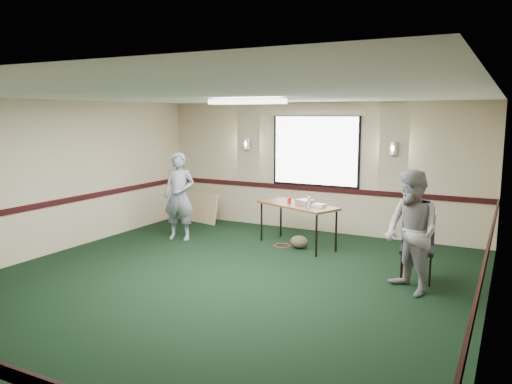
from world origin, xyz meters
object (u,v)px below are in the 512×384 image
at_px(conference_chair, 418,242).
at_px(person_left, 179,196).
at_px(person_right, 412,232).
at_px(folding_table, 297,207).
at_px(projector, 305,202).

distance_m(conference_chair, person_left, 4.61).
bearing_deg(person_left, conference_chair, -18.65).
relative_size(person_left, person_right, 1.01).
bearing_deg(person_right, person_left, -148.96).
relative_size(folding_table, person_right, 1.01).
xyz_separation_m(projector, person_left, (-2.40, -0.60, 0.02)).
xyz_separation_m(folding_table, person_left, (-2.26, -0.59, 0.12)).
bearing_deg(person_right, projector, -172.64).
bearing_deg(folding_table, person_right, -10.93).
xyz_separation_m(folding_table, person_right, (2.34, -1.57, 0.11)).
height_order(conference_chair, person_right, person_right).
bearing_deg(person_left, projector, -0.33).
xyz_separation_m(projector, conference_chair, (2.18, -0.95, -0.28)).
bearing_deg(projector, person_left, -140.43).
distance_m(person_left, person_right, 4.70).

